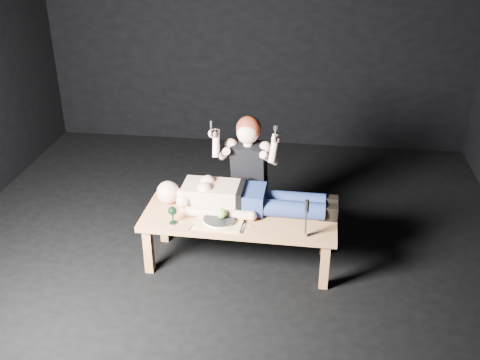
{
  "coord_description": "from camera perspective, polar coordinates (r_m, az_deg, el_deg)",
  "views": [
    {
      "loc": [
        0.62,
        -3.93,
        2.75
      ],
      "look_at": [
        0.12,
        -0.04,
        0.75
      ],
      "focal_mm": 41.73,
      "sensor_mm": 36.0,
      "label": 1
    }
  ],
  "objects": [
    {
      "name": "carving_knife",
      "position": [
        4.2,
        6.79,
        -3.93
      ],
      "size": [
        0.04,
        0.05,
        0.31
      ],
      "primitive_type": null,
      "rotation": [
        0.0,
        0.0,
        -0.02
      ],
      "color": "#B2B2B7",
      "rests_on": "table"
    },
    {
      "name": "ground",
      "position": [
        4.84,
        -1.4,
        -7.64
      ],
      "size": [
        5.0,
        5.0,
        0.0
      ],
      "primitive_type": "plane",
      "color": "black",
      "rests_on": "ground"
    },
    {
      "name": "goblet",
      "position": [
        4.4,
        -6.89,
        -3.58
      ],
      "size": [
        0.07,
        0.07,
        0.15
      ],
      "primitive_type": null,
      "rotation": [
        0.0,
        0.0,
        -0.02
      ],
      "color": "black",
      "rests_on": "table"
    },
    {
      "name": "serving_tray",
      "position": [
        4.41,
        -2.13,
        -4.29
      ],
      "size": [
        0.39,
        0.29,
        0.02
      ],
      "primitive_type": "cube",
      "rotation": [
        0.0,
        0.0,
        -0.05
      ],
      "color": "tan",
      "rests_on": "table"
    },
    {
      "name": "back_wall",
      "position": [
        6.58,
        1.81,
        16.07
      ],
      "size": [
        5.0,
        0.0,
        5.0
      ],
      "primitive_type": "plane",
      "rotation": [
        1.57,
        0.0,
        0.0
      ],
      "color": "black",
      "rests_on": "ground"
    },
    {
      "name": "apple",
      "position": [
        4.38,
        -1.87,
        -3.45
      ],
      "size": [
        0.08,
        0.08,
        0.08
      ],
      "primitive_type": "sphere",
      "color": "#63AF34",
      "rests_on": "plate"
    },
    {
      "name": "fork_flat",
      "position": [
        4.4,
        -5.01,
        -4.61
      ],
      "size": [
        0.04,
        0.17,
        0.01
      ],
      "primitive_type": "cube",
      "rotation": [
        0.0,
        0.0,
        -0.18
      ],
      "color": "#B2B2B7",
      "rests_on": "table"
    },
    {
      "name": "table",
      "position": [
        4.62,
        -0.08,
        -6.08
      ],
      "size": [
        1.58,
        0.62,
        0.45
      ],
      "primitive_type": "cube",
      "rotation": [
        0.0,
        0.0,
        -0.02
      ],
      "color": "#C47F47",
      "rests_on": "ground"
    },
    {
      "name": "plate",
      "position": [
        4.4,
        -2.14,
        -4.06
      ],
      "size": [
        0.26,
        0.26,
        0.02
      ],
      "primitive_type": "cylinder",
      "rotation": [
        0.0,
        0.0,
        -0.05
      ],
      "color": "white",
      "rests_on": "serving_tray"
    },
    {
      "name": "knife_flat",
      "position": [
        4.34,
        0.33,
        -4.92
      ],
      "size": [
        0.03,
        0.17,
        0.01
      ],
      "primitive_type": "cube",
      "rotation": [
        0.0,
        0.0,
        -0.11
      ],
      "color": "#B2B2B7",
      "rests_on": "table"
    },
    {
      "name": "lying_man",
      "position": [
        4.55,
        0.71,
        -1.6
      ],
      "size": [
        1.47,
        0.48,
        0.25
      ],
      "primitive_type": null,
      "rotation": [
        0.0,
        0.0,
        -0.02
      ],
      "color": "#D2A98C",
      "rests_on": "table"
    },
    {
      "name": "kneeling_woman",
      "position": [
        4.87,
        1.08,
        0.69
      ],
      "size": [
        0.7,
        0.77,
        1.18
      ],
      "primitive_type": null,
      "rotation": [
        0.0,
        0.0,
        -0.1
      ],
      "color": "black",
      "rests_on": "ground"
    },
    {
      "name": "spoon_flat",
      "position": [
        4.41,
        0.44,
        -4.4
      ],
      "size": [
        0.14,
        0.11,
        0.01
      ],
      "primitive_type": "cube",
      "rotation": [
        0.0,
        0.0,
        0.96
      ],
      "color": "#B2B2B7",
      "rests_on": "table"
    }
  ]
}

